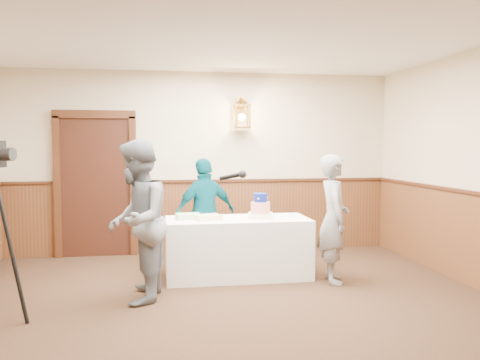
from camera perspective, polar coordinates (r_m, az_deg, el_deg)
The scene contains 9 objects.
ground at distance 4.75m, azimuth -0.25°, elevation -16.72°, with size 7.00×7.00×0.00m, color black.
room_shell at distance 4.89m, azimuth -1.73°, elevation 2.12°, with size 6.02×7.02×2.81m.
display_table at distance 6.50m, azimuth -0.29°, elevation -7.59°, with size 1.80×0.80×0.75m, color white.
tiered_cake at distance 6.46m, azimuth 2.31°, elevation -3.19°, with size 0.36×0.36×0.32m.
sheet_cake_yellow at distance 6.32m, azimuth -3.62°, elevation -4.20°, with size 0.30×0.23×0.06m, color #EFF492.
sheet_cake_green at distance 6.41m, azimuth -5.82°, elevation -4.07°, with size 0.29×0.23×0.07m, color #96D496.
interviewer at distance 5.53m, azimuth -11.50°, elevation -4.54°, with size 1.52×0.92×1.74m.
baker at distance 6.29m, azimuth 10.47°, elevation -4.29°, with size 0.57×0.37×1.56m, color gray.
assistant_p at distance 6.93m, azimuth -3.94°, elevation -3.74°, with size 0.88×0.37×1.50m, color #054B59.
Camera 1 is at (-0.71, -4.39, 1.68)m, focal length 38.00 mm.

